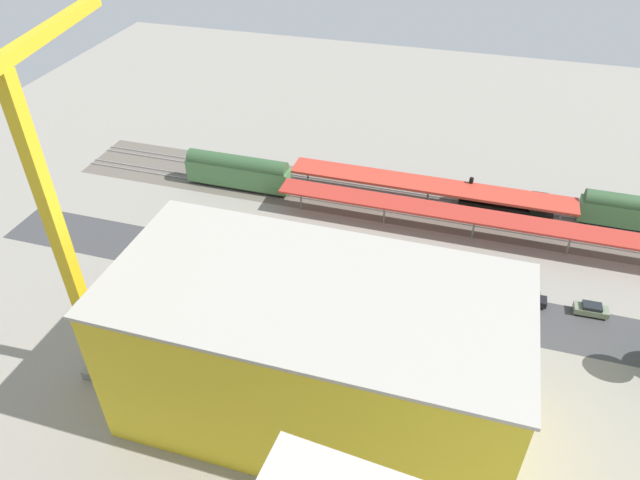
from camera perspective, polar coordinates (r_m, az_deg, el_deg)
name	(u,v)px	position (r m, az deg, el deg)	size (l,w,h in m)	color
ground_plane	(399,277)	(85.76, 7.70, -3.59)	(199.05, 199.05, 0.00)	gray
rail_bed	(417,205)	(101.35, 9.52, 3.36)	(124.41, 13.46, 0.01)	#665E54
street_asphalt	(394,295)	(82.77, 7.24, -5.33)	(124.41, 9.00, 0.01)	#424244
track_rails	(418,205)	(101.25, 9.53, 3.44)	(124.39, 8.92, 0.12)	#9E9EA8
platform_canopy_near	(476,216)	(93.11, 15.01, 2.26)	(63.35, 5.31, 4.40)	#B73328
platform_canopy_far	(429,185)	(99.68, 10.65, 5.31)	(47.64, 5.79, 4.23)	#C63D2D
locomotive	(507,201)	(102.78, 17.82, 3.70)	(15.49, 3.08, 5.17)	black
freight_coach_far	(238,171)	(104.23, -8.05, 6.71)	(19.01, 3.27, 6.34)	black
parked_car_0	(591,310)	(86.82, 25.00, -6.22)	(4.42, 1.90, 1.69)	black
parked_car_1	(529,299)	(85.25, 19.75, -5.44)	(4.77, 1.85, 1.82)	black
parked_car_2	(472,289)	(84.60, 14.69, -4.69)	(4.16, 1.99, 1.62)	black
parked_car_3	(418,277)	(85.05, 9.54, -3.56)	(4.31, 1.90, 1.64)	black
parked_car_4	(368,270)	(85.23, 4.71, -2.92)	(4.20, 1.75, 1.84)	black
construction_building	(315,356)	(62.21, -0.53, -11.25)	(40.68, 19.43, 17.91)	yellow
construction_roof_slab	(314,291)	(55.71, -0.58, -4.97)	(41.28, 20.03, 0.40)	#B7B2A8
tower_crane	(60,208)	(64.01, -24.13, 2.89)	(5.73, 24.69, 39.28)	gray
box_truck_0	(477,332)	(77.17, 15.13, -8.65)	(8.93, 2.82, 3.60)	black
street_tree_0	(304,270)	(77.55, -1.56, -2.96)	(5.22, 5.22, 8.19)	brown
street_tree_1	(164,252)	(85.73, -15.00, -1.17)	(4.54, 4.54, 6.39)	brown
traffic_light	(193,256)	(83.26, -12.33, -1.50)	(0.50, 0.36, 7.12)	#333333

